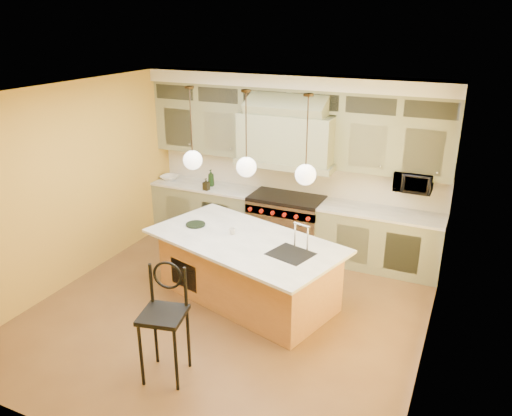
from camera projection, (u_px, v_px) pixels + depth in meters
The scene contains 18 objects.
floor at pixel (228, 312), 6.72m from camera, with size 5.00×5.00×0.00m, color brown.
ceiling at pixel (222, 94), 5.68m from camera, with size 5.00×5.00×0.00m, color white.
wall_back at pixel (295, 162), 8.32m from camera, with size 5.00×5.00×0.00m, color gold.
wall_front at pixel (82, 313), 4.08m from camera, with size 5.00×5.00×0.00m, color gold.
wall_left at pixel (72, 186), 7.17m from camera, with size 5.00×5.00×0.00m, color gold.
wall_right at pixel (436, 248), 5.23m from camera, with size 5.00×5.00×0.00m, color gold.
back_cabinetry at pixel (289, 167), 8.10m from camera, with size 5.00×0.77×2.90m.
range at pixel (286, 223), 8.36m from camera, with size 1.20×0.74×0.96m.
kitchen_island at pixel (247, 268), 6.90m from camera, with size 2.92×2.07×1.35m.
counter_stool at pixel (164, 315), 5.30m from camera, with size 0.55×0.55×1.31m.
microwave at pixel (413, 181), 7.35m from camera, with size 0.54×0.37×0.30m, color black.
oil_bottle_a at pixel (211, 178), 8.71m from camera, with size 0.11×0.12×0.30m, color black.
oil_bottle_b at pixel (206, 184), 8.52m from camera, with size 0.09×0.10×0.21m, color black.
fruit_bowl at pixel (170, 178), 9.09m from camera, with size 0.31×0.31×0.08m, color white.
cup at pixel (232, 231), 6.86m from camera, with size 0.09×0.09×0.08m, color silver.
pendant_left at pixel (193, 158), 6.68m from camera, with size 0.26×0.26×1.11m.
pendant_center at pixel (246, 165), 6.37m from camera, with size 0.26×0.26×1.11m.
pendant_right at pixel (306, 172), 6.06m from camera, with size 0.26×0.26×1.11m.
Camera 1 is at (2.75, -5.09, 3.71)m, focal length 35.00 mm.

